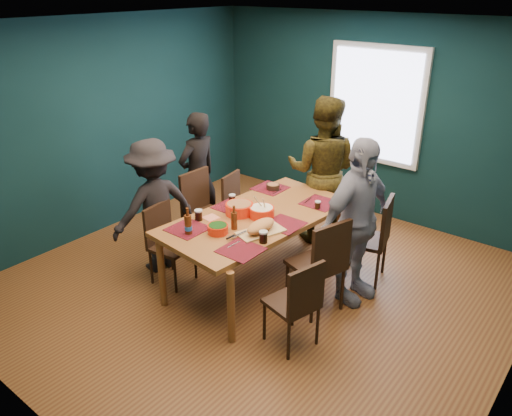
{
  "coord_description": "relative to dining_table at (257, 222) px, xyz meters",
  "views": [
    {
      "loc": [
        2.86,
        -3.67,
        3.05
      ],
      "look_at": [
        -0.1,
        0.06,
        0.87
      ],
      "focal_mm": 35.0,
      "sensor_mm": 36.0,
      "label": 1
    }
  ],
  "objects": [
    {
      "name": "chair_left_near",
      "position": [
        -0.8,
        -0.6,
        -0.21
      ],
      "size": [
        0.44,
        0.44,
        0.88
      ],
      "rotation": [
        0.0,
        0.0,
        0.11
      ],
      "color": "#331F11",
      "rests_on": "floor"
    },
    {
      "name": "beer_bottle_b",
      "position": [
        0.01,
        -0.39,
        0.17
      ],
      "size": [
        0.06,
        0.06,
        0.25
      ],
      "color": "#49210D",
      "rests_on": "dining_table"
    },
    {
      "name": "chair_left_far",
      "position": [
        -0.82,
        0.63,
        -0.22
      ],
      "size": [
        0.45,
        0.45,
        0.86
      ],
      "rotation": [
        0.0,
        0.0,
        0.16
      ],
      "color": "#331F11",
      "rests_on": "floor"
    },
    {
      "name": "napkin_a",
      "position": [
        0.37,
        0.1,
        0.08
      ],
      "size": [
        0.14,
        0.14,
        0.0
      ],
      "primitive_type": "cube",
      "rotation": [
        0.0,
        0.0,
        -0.06
      ],
      "color": "#E47E60",
      "rests_on": "dining_table"
    },
    {
      "name": "person_back",
      "position": [
        -0.01,
        1.29,
        0.2
      ],
      "size": [
        1.09,
        0.98,
        1.84
      ],
      "primitive_type": "imported",
      "rotation": [
        0.0,
        0.0,
        3.51
      ],
      "color": "black",
      "rests_on": "floor"
    },
    {
      "name": "napkin_b",
      "position": [
        -0.34,
        -0.35,
        0.08
      ],
      "size": [
        0.17,
        0.17,
        0.0
      ],
      "primitive_type": "cube",
      "rotation": [
        0.0,
        0.0,
        -0.17
      ],
      "color": "#E47E60",
      "rests_on": "dining_table"
    },
    {
      "name": "cola_glass_d",
      "position": [
        -0.42,
        0.07,
        0.13
      ],
      "size": [
        0.07,
        0.07,
        0.1
      ],
      "color": "black",
      "rests_on": "dining_table"
    },
    {
      "name": "beer_bottle_a",
      "position": [
        -0.26,
        -0.75,
        0.18
      ],
      "size": [
        0.08,
        0.08,
        0.28
      ],
      "color": "#49210D",
      "rests_on": "dining_table"
    },
    {
      "name": "person_right",
      "position": [
        0.96,
        0.36,
        0.15
      ],
      "size": [
        0.59,
        1.08,
        1.74
      ],
      "primitive_type": "imported",
      "rotation": [
        0.0,
        0.0,
        1.4
      ],
      "color": "white",
      "rests_on": "floor"
    },
    {
      "name": "cola_glass_b",
      "position": [
        0.41,
        -0.43,
        0.14
      ],
      "size": [
        0.08,
        0.08,
        0.12
      ],
      "color": "black",
      "rests_on": "dining_table"
    },
    {
      "name": "bowl_dumpling",
      "position": [
        0.06,
        -0.0,
        0.13
      ],
      "size": [
        0.27,
        0.27,
        0.25
      ],
      "color": "red",
      "rests_on": "dining_table"
    },
    {
      "name": "chair_right_near",
      "position": [
        0.97,
        -0.65,
        -0.21
      ],
      "size": [
        0.49,
        0.49,
        0.88
      ],
      "rotation": [
        0.0,
        0.0,
        -0.25
      ],
      "color": "#331F11",
      "rests_on": "floor"
    },
    {
      "name": "small_bowl",
      "position": [
        -0.3,
        0.68,
        0.11
      ],
      "size": [
        0.16,
        0.16,
        0.07
      ],
      "color": "black",
      "rests_on": "dining_table"
    },
    {
      "name": "napkin_c",
      "position": [
        0.31,
        -0.67,
        0.08
      ],
      "size": [
        0.13,
        0.13,
        0.0
      ],
      "primitive_type": "cube",
      "rotation": [
        0.0,
        0.0,
        0.1
      ],
      "color": "#E47E60",
      "rests_on": "dining_table"
    },
    {
      "name": "person_far_left",
      "position": [
        -1.31,
        0.44,
        0.09
      ],
      "size": [
        0.4,
        0.6,
        1.62
      ],
      "primitive_type": "imported",
      "rotation": [
        0.0,
        0.0,
        4.69
      ],
      "color": "black",
      "rests_on": "floor"
    },
    {
      "name": "cola_glass_a",
      "position": [
        -0.4,
        -0.47,
        0.14
      ],
      "size": [
        0.08,
        0.08,
        0.11
      ],
      "color": "black",
      "rests_on": "dining_table"
    },
    {
      "name": "person_near_left",
      "position": [
        -1.08,
        -0.48,
        0.05
      ],
      "size": [
        0.76,
        1.09,
        1.53
      ],
      "primitive_type": "imported",
      "rotation": [
        0.0,
        0.0,
        4.5
      ],
      "color": "black",
      "rests_on": "floor"
    },
    {
      "name": "chair_left_mid",
      "position": [
        -0.97,
        0.14,
        -0.14
      ],
      "size": [
        0.46,
        0.46,
        1.0
      ],
      "rotation": [
        0.0,
        0.0,
        -0.02
      ],
      "color": "#331F11",
      "rests_on": "floor"
    },
    {
      "name": "bowl_herbs",
      "position": [
        -0.05,
        -0.56,
        0.12
      ],
      "size": [
        0.2,
        0.2,
        0.09
      ],
      "color": "red",
      "rests_on": "dining_table"
    },
    {
      "name": "dining_table",
      "position": [
        0.0,
        0.0,
        0.0
      ],
      "size": [
        1.25,
        2.19,
        0.8
      ],
      "rotation": [
        0.0,
        0.0,
        -0.1
      ],
      "color": "#945F2C",
      "rests_on": "floor"
    },
    {
      "name": "bowl_salad",
      "position": [
        -0.17,
        -0.09,
        0.14
      ],
      "size": [
        0.29,
        0.29,
        0.12
      ],
      "color": "red",
      "rests_on": "dining_table"
    },
    {
      "name": "room",
      "position": [
        0.08,
        0.21,
        0.65
      ],
      "size": [
        5.01,
        5.01,
        2.71
      ],
      "color": "brown",
      "rests_on": "ground"
    },
    {
      "name": "chair_right_mid",
      "position": [
        0.85,
        -0.06,
        -0.13
      ],
      "size": [
        0.58,
        0.58,
        1.02
      ],
      "rotation": [
        0.0,
        0.0,
        -0.3
      ],
      "color": "#331F11",
      "rests_on": "floor"
    },
    {
      "name": "chair_right_far",
      "position": [
        0.98,
        0.81,
        -0.15
      ],
      "size": [
        0.54,
        0.54,
        0.98
      ],
      "rotation": [
        0.0,
        0.0,
        0.25
      ],
      "color": "#331F11",
      "rests_on": "floor"
    },
    {
      "name": "cutting_board",
      "position": [
        0.27,
        -0.3,
        0.13
      ],
      "size": [
        0.38,
        0.61,
        0.13
      ],
      "rotation": [
        0.0,
        0.0,
        -0.33
      ],
      "color": "#DBC176",
      "rests_on": "dining_table"
    },
    {
      "name": "cola_glass_c",
      "position": [
        0.41,
        0.53,
        0.12
      ],
      "size": [
        0.07,
        0.07,
        0.09
      ],
      "color": "black",
      "rests_on": "dining_table"
    }
  ]
}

